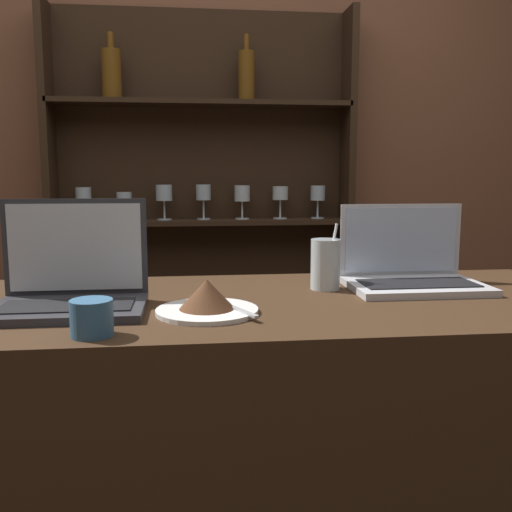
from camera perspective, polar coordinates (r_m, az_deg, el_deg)
bar_counter at (r=1.54m, az=-1.91°, el=-23.01°), size 1.77×0.67×1.00m
back_wall at (r=2.57m, az=-4.40°, el=9.44°), size 7.00×0.06×2.70m
back_shelf at (r=2.51m, az=-5.33°, el=2.20°), size 1.28×0.18×1.98m
laptop_near at (r=1.32m, az=-18.00°, el=-2.77°), size 0.32×0.22×0.24m
laptop_far at (r=1.55m, az=15.22°, el=-1.38°), size 0.34×0.24×0.21m
cake_plate at (r=1.22m, az=-4.91°, el=-4.40°), size 0.22×0.22×0.07m
water_glass at (r=1.47m, az=6.96°, el=-0.82°), size 0.08×0.08×0.17m
coffee_cup at (r=1.09m, az=-16.10°, el=-5.97°), size 0.08×0.08×0.07m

